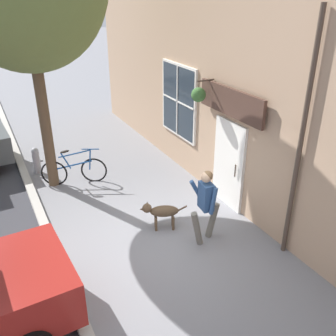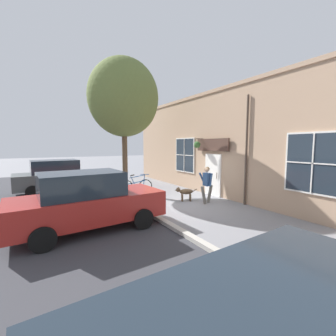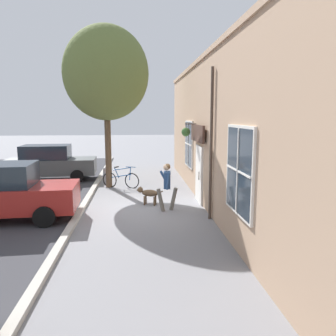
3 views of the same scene
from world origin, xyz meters
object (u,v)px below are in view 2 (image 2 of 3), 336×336
Objects in this scene: pedestrian_walking at (207,182)px; parked_car_mid_block at (88,201)px; street_tree_by_curb at (124,100)px; parked_car_nearest_curb at (59,176)px; dog_on_leash at (185,192)px; fire_hydrant at (115,183)px; leaning_bicycle at (136,185)px.

parked_car_mid_block is at bearing 6.05° from pedestrian_walking.
street_tree_by_curb is at bearing -60.25° from pedestrian_walking.
parked_car_nearest_curb is at bearing -88.23° from parked_car_mid_block.
fire_hydrant reaches higher than dog_on_leash.
parked_car_nearest_curb reaches higher than fire_hydrant.
pedestrian_walking reaches higher than fire_hydrant.
parked_car_nearest_curb is at bearing -30.79° from leaning_bicycle.
fire_hydrant is at bearing -74.32° from street_tree_by_curb.
parked_car_nearest_curb is at bearing -32.94° from street_tree_by_curb.
street_tree_by_curb reaches higher than parked_car_nearest_curb.
leaning_bicycle is 0.37× the size of parked_car_nearest_curb.
leaning_bicycle is (1.11, -2.98, -0.06)m from dog_on_leash.
parked_car_nearest_curb is 1.00× the size of parked_car_mid_block.
leaning_bicycle is at bearing 149.21° from parked_car_nearest_curb.
parked_car_nearest_curb reaches higher than dog_on_leash.
dog_on_leash is 0.22× the size of parked_car_nearest_curb.
parked_car_mid_block is (3.37, 4.30, 0.50)m from leaning_bicycle.
fire_hydrant is at bearing -65.01° from dog_on_leash.
pedestrian_walking is 4.18m from leaning_bicycle.
street_tree_by_curb is 6.61m from parked_car_mid_block.
fire_hydrant is (2.51, -4.87, -0.56)m from pedestrian_walking.
parked_car_mid_block is at bearing 57.37° from street_tree_by_curb.
dog_on_leash is 4.70m from parked_car_mid_block.
dog_on_leash is 5.65m from street_tree_by_curb.
pedestrian_walking is 5.96m from street_tree_by_curb.
street_tree_by_curb is at bearing 147.06° from parked_car_nearest_curb.
fire_hydrant is (-2.59, -5.41, -0.48)m from parked_car_mid_block.
dog_on_leash is 3.18m from leaning_bicycle.
parked_car_mid_block is at bearing 16.44° from dog_on_leash.
parked_car_mid_block reaches higher than leaning_bicycle.
pedestrian_walking is at bearing 114.52° from leaning_bicycle.
parked_car_mid_block is (-0.20, 6.43, 0.00)m from parked_car_nearest_curb.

